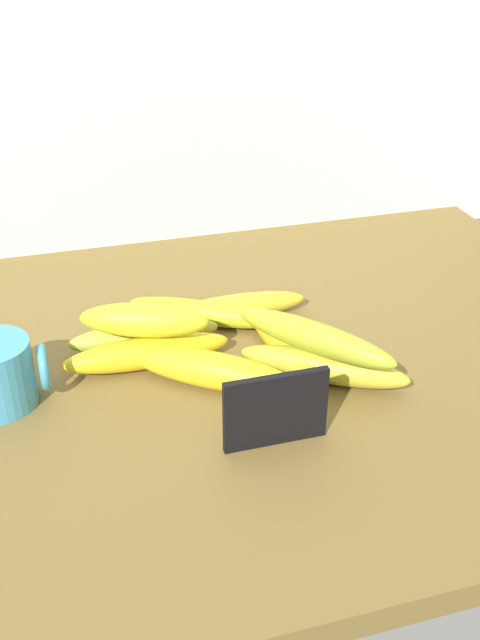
{
  "coord_description": "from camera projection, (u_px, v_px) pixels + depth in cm",
  "views": [
    {
      "loc": [
        -18.15,
        -71.71,
        52.17
      ],
      "look_at": [
        2.92,
        0.94,
        8.0
      ],
      "focal_mm": 40.8,
      "sensor_mm": 36.0,
      "label": 1
    }
  ],
  "objects": [
    {
      "name": "counter_top",
      "position": [
        219.0,
        373.0,
        0.89
      ],
      "size": [
        110.0,
        76.0,
        3.0
      ],
      "primitive_type": "cube",
      "color": "brown",
      "rests_on": "ground"
    },
    {
      "name": "back_wall",
      "position": [
        147.0,
        34.0,
        1.05
      ],
      "size": [
        130.0,
        2.0,
        70.0
      ],
      "primitive_type": "cube",
      "color": "silver",
      "rests_on": "ground"
    },
    {
      "name": "chalkboard_sign",
      "position": [
        275.0,
        412.0,
        0.74
      ],
      "size": [
        11.0,
        1.8,
        8.4
      ],
      "color": "black",
      "rests_on": "counter_top"
    },
    {
      "name": "banana_0",
      "position": [
        144.0,
        336.0,
        0.9
      ],
      "size": [
        18.9,
        4.37,
        3.75
      ],
      "primitive_type": "ellipsoid",
      "rotation": [
        0.0,
        0.0,
        3.11
      ],
      "color": "#A9B037",
      "rests_on": "counter_top"
    },
    {
      "name": "banana_1",
      "position": [
        202.0,
        312.0,
        0.96
      ],
      "size": [
        18.62,
        13.48,
        3.24
      ],
      "primitive_type": "ellipsoid",
      "rotation": [
        0.0,
        0.0,
        2.57
      ],
      "color": "gold",
      "rests_on": "counter_top"
    },
    {
      "name": "banana_2",
      "position": [
        281.0,
        342.0,
        0.89
      ],
      "size": [
        5.44,
        21.16,
        3.5
      ],
      "primitive_type": "ellipsoid",
      "rotation": [
        0.0,
        0.0,
        1.66
      ],
      "color": "yellow",
      "rests_on": "counter_top"
    },
    {
      "name": "banana_3",
      "position": [
        212.0,
        370.0,
        0.83
      ],
      "size": [
        19.45,
        15.5,
        4.36
      ],
      "primitive_type": "ellipsoid",
      "rotation": [
        0.0,
        0.0,
        5.67
      ],
      "color": "yellow",
      "rests_on": "counter_top"
    },
    {
      "name": "banana_4",
      "position": [
        147.0,
        353.0,
        0.87
      ],
      "size": [
        20.19,
        4.21,
        3.93
      ],
      "primitive_type": "ellipsoid",
      "rotation": [
        0.0,
        0.0,
        3.16
      ],
      "color": "yellow",
      "rests_on": "counter_top"
    },
    {
      "name": "banana_5",
      "position": [
        323.0,
        366.0,
        0.84
      ],
      "size": [
        18.8,
        14.55,
        3.86
      ],
      "primitive_type": "ellipsoid",
      "rotation": [
        0.0,
        0.0,
        2.54
      ],
      "color": "gold",
      "rests_on": "counter_top"
    },
    {
      "name": "banana_6",
      "position": [
        237.0,
        307.0,
        0.97
      ],
      "size": [
        18.94,
        3.67,
        3.52
      ],
      "primitive_type": "ellipsoid",
      "rotation": [
        0.0,
        0.0,
        6.27
      ],
      "color": "yellow",
      "rests_on": "counter_top"
    },
    {
      "name": "banana_7",
      "position": [
        314.0,
        337.0,
        0.83
      ],
      "size": [
        15.86,
        18.27,
        3.65
      ],
      "primitive_type": "ellipsoid",
      "rotation": [
        0.0,
        0.0,
        2.26
      ],
      "color": "#A4B52A",
      "rests_on": "banana_5"
    },
    {
      "name": "banana_8",
      "position": [
        144.0,
        320.0,
        0.86
      ],
      "size": [
        15.95,
        9.16,
        4.15
      ],
      "primitive_type": "ellipsoid",
      "rotation": [
        0.0,
        0.0,
        2.79
      ],
      "color": "gold",
      "rests_on": "banana_4"
    }
  ]
}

